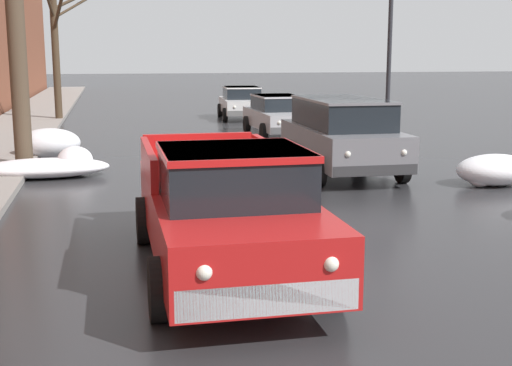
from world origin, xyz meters
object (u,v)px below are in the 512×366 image
at_px(bare_tree_mid_block, 14,12).
at_px(suv_grey_parked_kerbside_close, 342,133).
at_px(sedan_silver_parked_kerbside_mid, 278,114).
at_px(sedan_white_parked_far_down_block, 242,102).
at_px(pickup_truck_red_approaching_near_lane, 225,209).
at_px(street_lamp_post, 390,40).
at_px(bare_tree_far_down_block, 56,33).

distance_m(bare_tree_mid_block, suv_grey_parked_kerbside_close, 8.44).
height_order(sedan_silver_parked_kerbside_mid, sedan_white_parked_far_down_block, same).
bearing_deg(bare_tree_mid_block, pickup_truck_red_approaching_near_lane, -68.68).
height_order(suv_grey_parked_kerbside_close, street_lamp_post, street_lamp_post).
relative_size(bare_tree_far_down_block, sedan_white_parked_far_down_block, 1.75).
height_order(bare_tree_far_down_block, pickup_truck_red_approaching_near_lane, bare_tree_far_down_block).
xyz_separation_m(pickup_truck_red_approaching_near_lane, street_lamp_post, (7.19, 11.79, 2.41)).
height_order(bare_tree_mid_block, suv_grey_parked_kerbside_close, bare_tree_mid_block).
relative_size(sedan_silver_parked_kerbside_mid, street_lamp_post, 0.74).
bearing_deg(sedan_white_parked_far_down_block, sedan_silver_parked_kerbside_mid, -89.33).
xyz_separation_m(suv_grey_parked_kerbside_close, sedan_silver_parked_kerbside_mid, (0.39, 7.93, -0.24)).
bearing_deg(sedan_white_parked_far_down_block, pickup_truck_red_approaching_near_lane, -101.45).
bearing_deg(sedan_white_parked_far_down_block, suv_grey_parked_kerbside_close, -91.27).
distance_m(bare_tree_mid_block, street_lamp_post, 11.10).
bearing_deg(street_lamp_post, suv_grey_parked_kerbside_close, -123.39).
xyz_separation_m(bare_tree_far_down_block, pickup_truck_red_approaching_near_lane, (3.50, -21.72, -2.83)).
height_order(pickup_truck_red_approaching_near_lane, suv_grey_parked_kerbside_close, suv_grey_parked_kerbside_close).
distance_m(bare_tree_mid_block, sedan_white_parked_far_down_block, 14.75).
bearing_deg(bare_tree_far_down_block, suv_grey_parked_kerbside_close, -63.08).
bearing_deg(sedan_white_parked_far_down_block, street_lamp_post, -73.20).
relative_size(bare_tree_far_down_block, suv_grey_parked_kerbside_close, 1.54).
bearing_deg(pickup_truck_red_approaching_near_lane, sedan_silver_parked_kerbside_mid, 73.56).
distance_m(suv_grey_parked_kerbside_close, street_lamp_post, 6.23).
relative_size(suv_grey_parked_kerbside_close, sedan_silver_parked_kerbside_mid, 1.05).
distance_m(sedan_white_parked_far_down_block, street_lamp_post, 10.25).
relative_size(bare_tree_mid_block, street_lamp_post, 1.16).
relative_size(sedan_white_parked_far_down_block, street_lamp_post, 0.68).
distance_m(bare_tree_far_down_block, pickup_truck_red_approaching_near_lane, 22.18).
height_order(bare_tree_far_down_block, street_lamp_post, bare_tree_far_down_block).
xyz_separation_m(bare_tree_mid_block, pickup_truck_red_approaching_near_lane, (3.61, -9.25, -2.96)).
bearing_deg(street_lamp_post, bare_tree_mid_block, -166.75).
xyz_separation_m(pickup_truck_red_approaching_near_lane, sedan_silver_parked_kerbside_mid, (4.39, 14.88, -0.13)).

